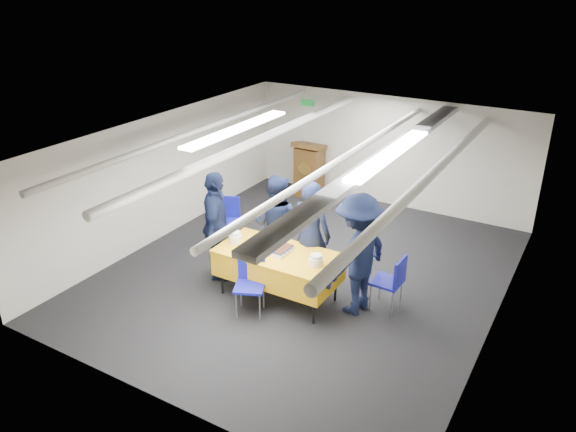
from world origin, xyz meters
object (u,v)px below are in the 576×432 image
Objects in this scene: sailor_a at (311,235)px; sailor_b at (276,224)px; serving_table at (278,265)px; chair_left at (228,216)px; sailor_d at (357,254)px; podium at (309,169)px; sailor_c at (216,226)px; chair_right at (393,278)px; chair_near at (251,279)px; sheet_cake at (274,248)px.

sailor_b is (-0.72, 0.16, -0.05)m from sailor_a.
serving_table is 2.10m from chair_left.
sailor_b reaches higher than chair_left.
sailor_a is at bearing 160.03° from sailor_b.
sailor_d is (2.91, -0.86, 0.38)m from chair_left.
podium is 0.68× the size of sailor_d.
sailor_c reaches higher than sailor_a.
chair_right is 0.48× the size of sailor_d.
sailor_b is at bearing -89.83° from sailor_d.
sailor_a is at bearing -16.79° from chair_left.
sailor_a is (0.26, 0.53, 0.33)m from serving_table.
sailor_d is at bearing 31.43° from chair_near.
sailor_c is (0.58, -1.10, 0.37)m from chair_left.
sailor_c is at bearing -170.01° from chair_right.
sailor_d reaches higher than sailor_a.
sailor_a reaches higher than chair_left.
chair_right is 1.00× the size of chair_left.
sailor_b is at bearing 104.31° from chair_near.
sailor_d is (1.61, -0.41, 0.07)m from sailor_b.
podium is 0.74× the size of sailor_b.
sailor_c is 2.34m from sailor_d.
sailor_c reaches higher than serving_table.
chair_near is at bearing 61.85° from sailor_a.
sailor_a is (0.41, 1.05, 0.36)m from chair_near.
sailor_b is at bearing -77.34° from sailor_c.
chair_right is 2.11m from sailor_b.
podium is at bearing 133.44° from chair_right.
serving_table is 1.70m from chair_right.
chair_left is at bearing -1.61° from sailor_c.
chair_near is 1.18m from sailor_a.
chair_near is at bearing 97.07° from sailor_b.
sailor_a is (1.85, -3.39, 0.28)m from podium.
chair_near is (-0.08, -0.53, -0.28)m from sheet_cake.
serving_table is 1.09× the size of sailor_b.
serving_table is 1.02× the size of sailor_c.
sheet_cake is 2.05m from chair_left.
sailor_d is at bearing -16.46° from chair_left.
podium is 3.91m from sailor_c.
chair_right reaches higher than serving_table.
sheet_cake is 1.79m from chair_right.
sailor_d is at bearing 158.37° from sailor_b.
chair_right is at bearing -109.69° from sailor_c.
sailor_a is at bearing -61.35° from podium.
podium is at bearing -23.54° from sailor_c.
chair_left is at bearing -91.91° from sailor_d.
chair_near is 1.29m from sailor_b.
sailor_a reaches higher than serving_table.
podium reaches higher than chair_left.
serving_table is 3.75× the size of sheet_cake.
sailor_c is at bearing -61.93° from chair_left.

